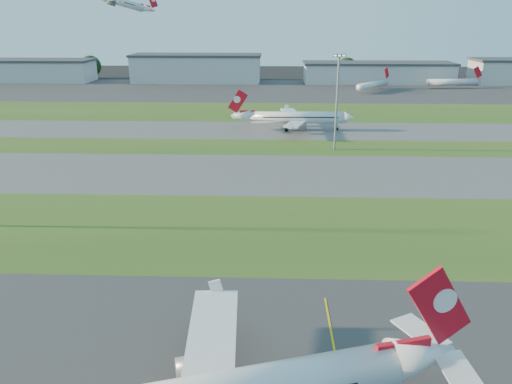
{
  "coord_description": "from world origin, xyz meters",
  "views": [
    {
      "loc": [
        -2.13,
        -27.7,
        35.34
      ],
      "look_at": [
        -4.91,
        52.08,
        7.0
      ],
      "focal_mm": 35.0,
      "sensor_mm": 36.0,
      "label": 1
    }
  ],
  "objects_px": {
    "mini_jet_near": "(373,85)",
    "mini_jet_far": "(453,82)",
    "light_mast_centre": "(337,96)",
    "airliner_taxiing": "(296,118)"
  },
  "relations": [
    {
      "from": "mini_jet_near",
      "to": "mini_jet_far",
      "type": "relative_size",
      "value": 0.8
    },
    {
      "from": "mini_jet_near",
      "to": "light_mast_centre",
      "type": "xyz_separation_m",
      "value": [
        -31.67,
        -114.0,
        11.53
      ]
    },
    {
      "from": "airliner_taxiing",
      "to": "light_mast_centre",
      "type": "height_order",
      "value": "light_mast_centre"
    },
    {
      "from": "mini_jet_far",
      "to": "light_mast_centre",
      "type": "relative_size",
      "value": 1.11
    },
    {
      "from": "mini_jet_near",
      "to": "mini_jet_far",
      "type": "bearing_deg",
      "value": -34.0
    },
    {
      "from": "mini_jet_near",
      "to": "mini_jet_far",
      "type": "distance_m",
      "value": 44.15
    },
    {
      "from": "mini_jet_near",
      "to": "light_mast_centre",
      "type": "bearing_deg",
      "value": -155.32
    },
    {
      "from": "airliner_taxiing",
      "to": "mini_jet_near",
      "type": "bearing_deg",
      "value": -115.67
    },
    {
      "from": "mini_jet_far",
      "to": "light_mast_centre",
      "type": "distance_m",
      "value": 146.67
    },
    {
      "from": "mini_jet_near",
      "to": "light_mast_centre",
      "type": "distance_m",
      "value": 118.88
    }
  ]
}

